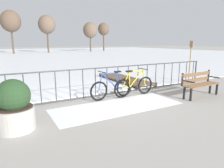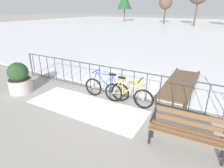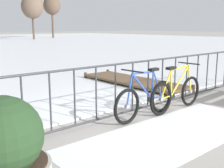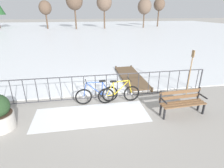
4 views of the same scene
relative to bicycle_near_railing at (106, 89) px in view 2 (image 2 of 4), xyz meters
The scene contains 11 objects.
ground_plane 0.53m from the bicycle_near_railing, 58.76° to the left, with size 160.00×160.00×0.00m, color #9E9991.
frozen_pond 28.73m from the bicycle_near_railing, 89.60° to the left, with size 80.00×56.00×0.03m, color white.
snow_patch 0.99m from the bicycle_near_railing, 108.04° to the right, with size 3.99×1.49×0.01m, color white.
railing_fence 0.43m from the bicycle_near_railing, 58.76° to the left, with size 9.06×0.06×1.07m.
bicycle_near_railing is the anchor object (origin of this frame).
bicycle_second 0.87m from the bicycle_near_railing, ahead, with size 1.71×0.52×0.97m.
park_bench 3.14m from the bicycle_near_railing, 24.17° to the right, with size 1.62×0.56×0.89m.
planter_with_shrub 3.32m from the bicycle_near_railing, 159.82° to the right, with size 0.84×0.84×1.15m.
wooden_dock 3.19m from the bicycle_near_railing, 49.41° to the left, with size 1.10×3.67×0.20m.
tree_far_west 33.90m from the bicycle_near_railing, 101.83° to the left, with size 2.40×2.40×5.29m.
tree_east_mid 39.95m from the bicycle_near_railing, 115.21° to the left, with size 3.23×3.23×6.42m.
Camera 2 is at (2.92, -5.43, 2.99)m, focal length 29.93 mm.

